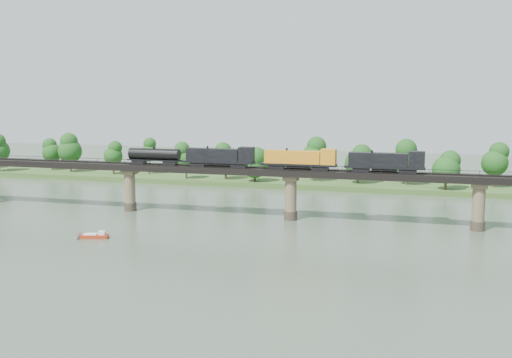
# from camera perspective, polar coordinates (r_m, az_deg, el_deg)

# --- Properties ---
(ground) EXTENTS (400.00, 400.00, 0.00)m
(ground) POSITION_cam_1_polar(r_m,az_deg,el_deg) (117.00, -0.28, -6.46)
(ground) COLOR #3C4B3B
(ground) RESTS_ON ground
(far_bank) EXTENTS (300.00, 24.00, 1.60)m
(far_bank) POSITION_cam_1_polar(r_m,az_deg,el_deg) (198.35, 6.72, -0.36)
(far_bank) COLOR #335321
(far_bank) RESTS_ON ground
(bridge) EXTENTS (236.00, 30.00, 11.50)m
(bridge) POSITION_cam_1_polar(r_m,az_deg,el_deg) (144.31, 3.11, -1.52)
(bridge) COLOR #473A2D
(bridge) RESTS_ON ground
(bridge_superstructure) EXTENTS (220.00, 4.90, 0.75)m
(bridge_superstructure) POSITION_cam_1_polar(r_m,az_deg,el_deg) (143.41, 3.13, 0.98)
(bridge_superstructure) COLOR black
(bridge_superstructure) RESTS_ON bridge
(far_treeline) EXTENTS (289.06, 17.54, 13.60)m
(far_treeline) POSITION_cam_1_polar(r_m,az_deg,el_deg) (194.53, 4.16, 1.90)
(far_treeline) COLOR #382619
(far_treeline) RESTS_ON far_bank
(freight_train) EXTENTS (69.12, 2.69, 4.76)m
(freight_train) POSITION_cam_1_polar(r_m,az_deg,el_deg) (144.25, 1.42, 1.82)
(freight_train) COLOR black
(freight_train) RESTS_ON bridge
(motorboat) EXTENTS (5.55, 3.18, 1.47)m
(motorboat) POSITION_cam_1_polar(r_m,az_deg,el_deg) (131.05, -14.10, -4.91)
(motorboat) COLOR #A72E13
(motorboat) RESTS_ON ground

